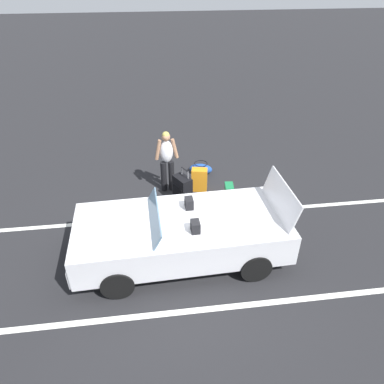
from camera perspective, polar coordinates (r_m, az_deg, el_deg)
The scene contains 9 objects.
ground_plane at distance 7.37m, azimuth -1.59°, elevation -10.30°, with size 80.00×80.00×0.00m, color black.
lot_line_near at distance 8.36m, azimuth -2.54°, elevation -4.03°, with size 18.00×0.12×0.01m, color silver.
lot_line_mid at distance 6.45m, azimuth -0.24°, elevation -18.76°, with size 18.00×0.12×0.01m, color silver.
convertible_car at distance 6.95m, azimuth -3.30°, elevation -6.96°, with size 4.20×1.95×1.53m.
suitcase_large_black at distance 8.62m, azimuth -1.57°, elevation 0.28°, with size 0.48×0.56×0.95m.
suitcase_medium_bright at distance 9.15m, azimuth 1.21°, elevation 2.01°, with size 0.44×0.33×0.62m.
suitcase_small_carryon at distance 8.76m, azimuth 5.97°, elevation -0.27°, with size 0.24×0.36×0.50m.
duffel_bag at distance 9.94m, azimuth 1.44°, elevation 3.79°, with size 0.70×0.47×0.34m.
traveler_person at distance 8.87m, azimuth -4.10°, elevation 5.47°, with size 0.61×0.24×1.65m.
Camera 1 is at (0.48, 5.28, 5.12)m, focal length 32.89 mm.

